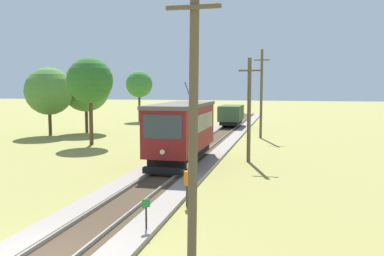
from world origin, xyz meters
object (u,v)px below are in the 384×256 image
object	(u,v)px
tree_left_far	(139,84)
tree_right_far	(86,88)
freight_car	(231,115)
track_worker	(189,182)
utility_pole_foreground	(193,121)
gravel_pile	(189,123)
utility_pole_mid	(261,93)
trackside_signal_marker	(146,214)
red_tram	(182,130)
tree_left_near	(90,81)
utility_pole_near_tram	(249,109)
tree_right_near	(49,91)

from	to	relation	value
tree_left_far	tree_right_far	size ratio (longest dim) A/B	0.97
freight_car	track_worker	world-z (taller)	freight_car
utility_pole_foreground	gravel_pile	distance (m)	36.42
tree_left_far	tree_right_far	distance (m)	14.66
utility_pole_foreground	gravel_pile	xyz separation A→B (m)	(-8.61, 35.23, -3.27)
utility_pole_mid	trackside_signal_marker	xyz separation A→B (m)	(-2.09, -26.23, -3.56)
red_tram	tree_left_near	bearing A→B (deg)	144.29
utility_pole_near_tram	tree_right_near	xyz separation A→B (m)	(-20.40, 9.82, 0.95)
freight_car	tree_right_near	xyz separation A→B (m)	(-16.49, -11.00, 2.80)
track_worker	tree_right_near	bearing A→B (deg)	0.23
utility_pole_foreground	tree_right_far	bearing A→B (deg)	122.12
utility_pole_mid	gravel_pile	world-z (taller)	utility_pole_mid
red_tram	freight_car	world-z (taller)	red_tram
red_tram	tree_right_near	bearing A→B (deg)	144.45
red_tram	utility_pole_foreground	xyz separation A→B (m)	(3.90, -13.91, 1.77)
freight_car	utility_pole_mid	distance (m)	9.52
utility_pole_mid	gravel_pile	bearing A→B (deg)	141.70
freight_car	utility_pole_near_tram	distance (m)	21.26
utility_pole_mid	tree_right_near	world-z (taller)	utility_pole_mid
utility_pole_mid	track_worker	bearing A→B (deg)	-93.65
trackside_signal_marker	tree_right_far	world-z (taller)	tree_right_far
red_tram	utility_pole_near_tram	xyz separation A→B (m)	(3.90, 1.97, 1.22)
freight_car	utility_pole_near_tram	bearing A→B (deg)	-79.38
red_tram	utility_pole_near_tram	distance (m)	4.54
utility_pole_mid	tree_left_far	world-z (taller)	utility_pole_mid
trackside_signal_marker	tree_right_far	bearing A→B (deg)	121.02
tree_right_near	tree_left_far	distance (m)	17.95
tree_right_far	utility_pole_mid	bearing A→B (deg)	-1.07
utility_pole_mid	tree_left_far	size ratio (longest dim) A/B	1.18
freight_car	tree_right_far	world-z (taller)	tree_right_far
trackside_signal_marker	tree_right_near	world-z (taller)	tree_right_near
red_tram	tree_left_far	world-z (taller)	tree_left_far
utility_pole_near_tram	tree_left_far	world-z (taller)	tree_left_far
freight_car	tree_left_near	distance (m)	18.94
freight_car	track_worker	xyz separation A→B (m)	(2.45, -31.04, -0.57)
utility_pole_foreground	tree_left_near	distance (m)	24.80
utility_pole_foreground	tree_left_far	xyz separation A→B (m)	(-17.63, 43.42, 1.17)
freight_car	tree_left_near	size ratio (longest dim) A/B	0.72
gravel_pile	tree_left_near	distance (m)	15.93
utility_pole_mid	track_worker	size ratio (longest dim) A/B	4.63
tree_left_far	tree_left_near	bearing A→B (deg)	-79.56
utility_pole_mid	utility_pole_foreground	bearing A→B (deg)	-90.00
trackside_signal_marker	gravel_pile	bearing A→B (deg)	101.17
utility_pole_foreground	tree_left_near	bearing A→B (deg)	122.94
trackside_signal_marker	gravel_pile	distance (m)	33.66
freight_car	tree_left_far	distance (m)	15.70
track_worker	tree_left_near	world-z (taller)	tree_left_near
trackside_signal_marker	tree_right_near	xyz separation A→B (m)	(-18.31, 23.49, 3.69)
tree_left_far	utility_pole_foreground	bearing A→B (deg)	-67.89
freight_car	tree_left_near	xyz separation A→B (m)	(-9.56, -15.91, 3.75)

